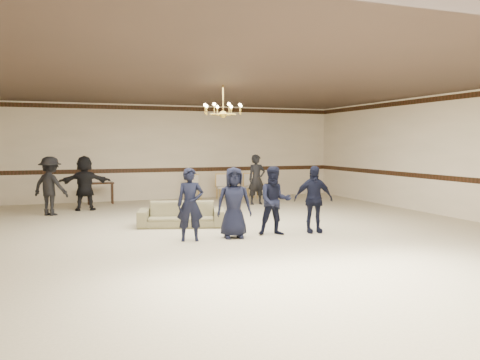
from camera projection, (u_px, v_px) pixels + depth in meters
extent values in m
cube|color=beige|center=(238.00, 234.00, 10.32)|extent=(12.00, 14.00, 0.01)
cube|color=#2F211A|center=(238.00, 80.00, 10.08)|extent=(12.00, 14.00, 0.01)
cube|color=#F0E0C3|center=(168.00, 152.00, 16.76)|extent=(12.00, 0.01, 3.20)
cube|color=#F0E0C3|center=(465.00, 156.00, 12.25)|extent=(0.01, 14.00, 3.20)
cube|color=black|center=(169.00, 170.00, 16.79)|extent=(12.00, 0.02, 0.14)
cube|color=black|center=(168.00, 108.00, 16.63)|extent=(12.00, 0.02, 0.14)
imported|color=black|center=(190.00, 205.00, 9.59)|extent=(0.58, 0.44, 1.43)
imported|color=black|center=(234.00, 203.00, 9.90)|extent=(0.77, 0.57, 1.43)
imported|color=black|center=(275.00, 201.00, 10.21)|extent=(0.80, 0.69, 1.43)
imported|color=black|center=(313.00, 199.00, 10.52)|extent=(0.89, 0.52, 1.43)
imported|color=#817D56|center=(181.00, 214.00, 11.30)|extent=(2.08, 1.27, 0.57)
imported|color=black|center=(50.00, 186.00, 13.02)|extent=(1.15, 1.07, 1.56)
imported|color=black|center=(85.00, 183.00, 13.98)|extent=(1.48, 0.58, 1.56)
imported|color=black|center=(257.00, 180.00, 15.35)|extent=(0.58, 0.39, 1.56)
cube|color=black|center=(100.00, 193.00, 15.50)|extent=(0.83, 0.39, 0.68)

